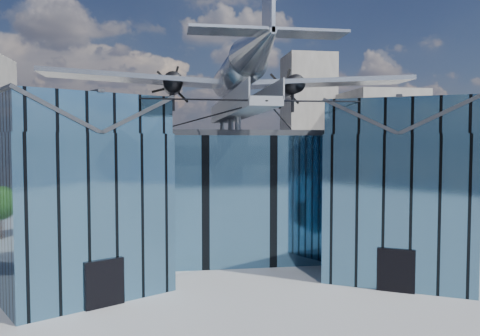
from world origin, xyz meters
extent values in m
plane|color=gray|center=(0.00, 0.00, 0.00)|extent=(120.00, 120.00, 0.00)
cube|color=teal|center=(0.00, 9.00, 4.75)|extent=(28.00, 14.00, 9.50)
cube|color=#2A2D32|center=(0.00, 9.00, 9.70)|extent=(28.00, 14.00, 0.40)
cube|color=teal|center=(-10.50, -1.00, 4.75)|extent=(11.79, 11.43, 9.50)
cube|color=teal|center=(-10.50, -1.00, 10.60)|extent=(11.56, 11.20, 2.20)
cube|color=#2A2D32|center=(-12.45, -2.12, 10.60)|extent=(7.98, 9.23, 2.40)
cube|color=#2A2D32|center=(-8.55, 0.12, 10.60)|extent=(7.98, 9.23, 2.40)
cube|color=#2A2D32|center=(-10.50, -1.00, 11.75)|extent=(4.30, 7.10, 0.18)
cube|color=black|center=(-8.48, -4.51, 1.30)|extent=(2.03, 1.32, 2.60)
cube|color=black|center=(-6.60, 1.25, 4.75)|extent=(0.34, 0.34, 9.50)
cube|color=teal|center=(10.50, -1.00, 4.75)|extent=(11.79, 11.43, 9.50)
cube|color=teal|center=(10.50, -1.00, 10.60)|extent=(11.56, 11.20, 2.20)
cube|color=#2A2D32|center=(8.55, 0.12, 10.60)|extent=(7.98, 9.23, 2.40)
cube|color=#2A2D32|center=(12.45, -2.12, 10.60)|extent=(7.98, 9.23, 2.40)
cube|color=#2A2D32|center=(10.50, -1.00, 11.75)|extent=(4.30, 7.10, 0.18)
cube|color=black|center=(8.48, -4.51, 1.30)|extent=(2.03, 1.32, 2.60)
cube|color=black|center=(6.60, 1.25, 4.75)|extent=(0.34, 0.34, 9.50)
cube|color=gray|center=(0.00, 3.50, 11.10)|extent=(1.80, 21.00, 0.50)
cube|color=gray|center=(-0.90, 3.50, 11.75)|extent=(0.08, 21.00, 1.10)
cube|color=gray|center=(0.90, 3.50, 11.75)|extent=(0.08, 21.00, 1.10)
cylinder|color=gray|center=(0.00, 13.00, 10.43)|extent=(0.44, 0.44, 1.35)
cylinder|color=gray|center=(0.00, 7.00, 10.43)|extent=(0.44, 0.44, 1.35)
cylinder|color=gray|center=(0.00, 3.00, 10.43)|extent=(0.44, 0.44, 1.35)
cylinder|color=gray|center=(0.00, 4.00, 12.05)|extent=(0.70, 0.70, 1.40)
cylinder|color=black|center=(-5.25, -4.00, 11.40)|extent=(10.55, 6.08, 0.69)
cylinder|color=black|center=(5.25, -4.00, 11.40)|extent=(10.55, 6.08, 0.69)
cylinder|color=black|center=(-3.00, 1.50, 10.55)|extent=(6.09, 17.04, 1.19)
cylinder|color=black|center=(3.00, 1.50, 10.55)|extent=(6.09, 17.04, 1.19)
cylinder|color=#A8ADB4|center=(0.00, 4.00, 14.00)|extent=(2.50, 11.00, 2.50)
sphere|color=#A8ADB4|center=(0.00, 9.50, 14.00)|extent=(2.50, 2.50, 2.50)
cube|color=black|center=(0.00, 8.50, 14.69)|extent=(1.60, 1.40, 0.50)
cone|color=#A8ADB4|center=(0.00, -5.00, 14.30)|extent=(2.50, 7.00, 2.50)
cube|color=#A8ADB4|center=(0.00, -7.30, 15.90)|extent=(0.18, 2.40, 3.40)
cube|color=#A8ADB4|center=(0.00, -7.20, 14.50)|extent=(8.00, 1.80, 0.14)
cube|color=#A8ADB4|center=(-7.00, 5.00, 13.70)|extent=(14.00, 3.20, 1.08)
cylinder|color=black|center=(-4.60, 5.60, 13.45)|extent=(1.44, 3.20, 1.44)
cone|color=black|center=(-4.60, 7.40, 13.45)|extent=(0.70, 0.70, 0.70)
cube|color=black|center=(-4.60, 7.55, 13.45)|extent=(1.05, 0.06, 3.33)
cube|color=black|center=(-4.60, 7.55, 13.45)|extent=(2.53, 0.06, 2.53)
cube|color=black|center=(-4.60, 7.55, 13.45)|extent=(3.33, 0.06, 1.05)
cylinder|color=black|center=(-4.60, 5.00, 12.22)|extent=(0.24, 0.24, 1.75)
cube|color=#A8ADB4|center=(7.00, 5.00, 13.70)|extent=(14.00, 3.20, 1.08)
cylinder|color=black|center=(4.60, 5.60, 13.45)|extent=(1.44, 3.20, 1.44)
cone|color=black|center=(4.60, 7.40, 13.45)|extent=(0.70, 0.70, 0.70)
cube|color=black|center=(4.60, 7.55, 13.45)|extent=(1.05, 0.06, 3.33)
cube|color=black|center=(4.60, 7.55, 13.45)|extent=(2.53, 0.06, 2.53)
cube|color=black|center=(4.60, 7.55, 13.45)|extent=(3.33, 0.06, 1.05)
cylinder|color=black|center=(4.60, 5.00, 12.22)|extent=(0.24, 0.24, 1.75)
cube|color=gray|center=(32.00, 48.00, 9.00)|extent=(12.00, 14.00, 18.00)
cube|color=gray|center=(-20.00, 55.00, 7.00)|extent=(14.00, 10.00, 14.00)
cube|color=gray|center=(22.00, 58.00, 13.00)|extent=(9.00, 9.00, 26.00)
camera|label=1|loc=(-4.98, -30.45, 8.92)|focal=35.00mm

